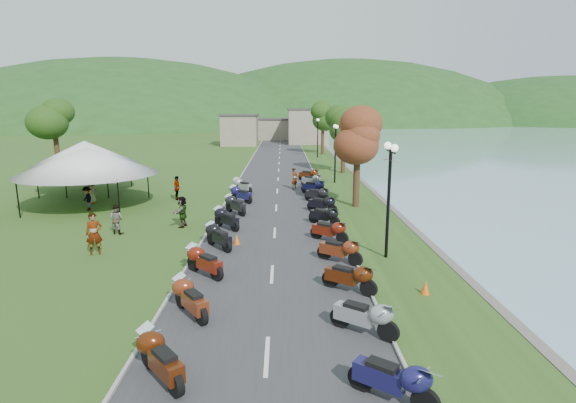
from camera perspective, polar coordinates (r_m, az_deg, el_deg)
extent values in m
cube|color=#373739|center=(41.41, -1.27, 2.85)|extent=(7.00, 120.00, 0.02)
cube|color=gray|center=(86.02, -2.33, 9.22)|extent=(18.00, 16.00, 5.00)
imported|color=slate|center=(22.26, -23.20, -6.16)|extent=(0.84, 0.74, 1.93)
imported|color=slate|center=(25.36, -20.83, -3.82)|extent=(0.85, 0.63, 1.56)
imported|color=slate|center=(31.72, -24.02, -1.03)|extent=(1.00, 1.01, 1.56)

